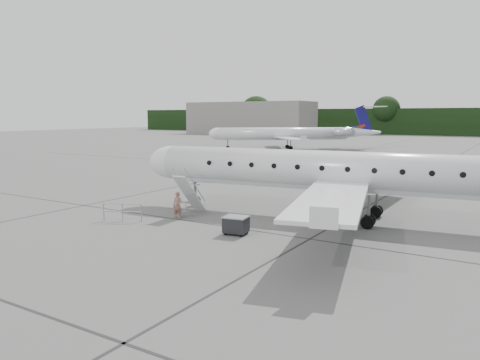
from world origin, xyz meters
The scene contains 8 objects.
ground centered at (0.00, 0.00, 0.00)m, with size 320.00×320.00×0.00m, color #5D5D5B.
terminal_building centered at (-70.00, 110.00, 5.00)m, with size 40.00×14.00×10.00m, color slate.
main_regional_jet centered at (-2.75, 7.21, 3.92)m, with size 30.60×22.03×7.85m, color silver, non-canonical shape.
airstair centered at (-11.71, 3.70, 1.23)m, with size 0.85×2.41×2.46m, color silver, non-canonical shape.
passenger centered at (-11.54, 2.36, 0.78)m, with size 0.57×0.37×1.56m, color brown.
safety_railing centered at (-13.79, 0.21, 0.50)m, with size 2.20×0.08×1.00m, color #92949A, non-canonical shape.
baggage_cart centered at (-6.74, 1.06, 0.49)m, with size 1.14×0.92×0.99m, color black, non-canonical shape.
bg_regional_left centered at (-31.20, 55.50, 3.81)m, with size 29.03×20.90×7.62m, color silver, non-canonical shape.
Camera 1 is at (5.47, -18.34, 5.96)m, focal length 35.00 mm.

